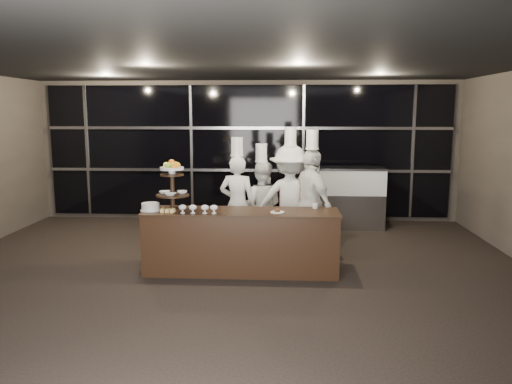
# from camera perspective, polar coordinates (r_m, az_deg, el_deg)

# --- Properties ---
(room) EXTENTS (10.00, 10.00, 10.00)m
(room) POSITION_cam_1_polar(r_m,az_deg,el_deg) (5.86, -4.61, 0.89)
(room) COLOR black
(room) RESTS_ON ground
(window_wall) EXTENTS (8.60, 0.10, 2.80)m
(window_wall) POSITION_cam_1_polar(r_m,az_deg,el_deg) (10.74, -1.03, 4.68)
(window_wall) COLOR black
(window_wall) RESTS_ON ground
(buffet_counter) EXTENTS (2.84, 0.74, 0.92)m
(buffet_counter) POSITION_cam_1_polar(r_m,az_deg,el_deg) (7.34, -1.70, -5.64)
(buffet_counter) COLOR black
(buffet_counter) RESTS_ON ground
(display_stand) EXTENTS (0.48, 0.48, 0.74)m
(display_stand) POSITION_cam_1_polar(r_m,az_deg,el_deg) (7.32, -9.55, 1.17)
(display_stand) COLOR black
(display_stand) RESTS_ON buffet_counter
(compotes) EXTENTS (0.56, 0.11, 0.12)m
(compotes) POSITION_cam_1_polar(r_m,az_deg,el_deg) (7.08, -6.59, -1.79)
(compotes) COLOR silver
(compotes) RESTS_ON buffet_counter
(layer_cake) EXTENTS (0.30, 0.30, 0.11)m
(layer_cake) POSITION_cam_1_polar(r_m,az_deg,el_deg) (7.41, -11.95, -1.67)
(layer_cake) COLOR white
(layer_cake) RESTS_ON buffet_counter
(pastry_squares) EXTENTS (0.19, 0.13, 0.05)m
(pastry_squares) POSITION_cam_1_polar(r_m,az_deg,el_deg) (7.24, -10.05, -2.08)
(pastry_squares) COLOR #E7C271
(pastry_squares) RESTS_ON buffet_counter
(small_plate) EXTENTS (0.20, 0.20, 0.05)m
(small_plate) POSITION_cam_1_polar(r_m,az_deg,el_deg) (7.11, 2.44, -2.24)
(small_plate) COLOR white
(small_plate) RESTS_ON buffet_counter
(chef_cup) EXTENTS (0.08, 0.08, 0.07)m
(chef_cup) POSITION_cam_1_polar(r_m,az_deg,el_deg) (7.47, 6.79, -1.60)
(chef_cup) COLOR white
(chef_cup) RESTS_ON buffet_counter
(display_case) EXTENTS (1.33, 0.58, 1.24)m
(display_case) POSITION_cam_1_polar(r_m,az_deg,el_deg) (10.27, 10.78, -0.28)
(display_case) COLOR #A5A5AA
(display_case) RESTS_ON ground
(chef_a) EXTENTS (0.64, 0.47, 1.93)m
(chef_a) POSITION_cam_1_polar(r_m,az_deg,el_deg) (8.27, -2.14, -1.27)
(chef_a) COLOR silver
(chef_a) RESTS_ON ground
(chef_b) EXTENTS (0.79, 0.64, 1.82)m
(chef_b) POSITION_cam_1_polar(r_m,az_deg,el_deg) (8.47, 0.60, -1.49)
(chef_b) COLOR white
(chef_b) RESTS_ON ground
(chef_c) EXTENTS (1.16, 0.67, 2.10)m
(chef_c) POSITION_cam_1_polar(r_m,az_deg,el_deg) (8.27, 3.88, -0.85)
(chef_c) COLOR silver
(chef_c) RESTS_ON ground
(chef_d) EXTENTS (0.89, 1.11, 2.07)m
(chef_d) POSITION_cam_1_polar(r_m,az_deg,el_deg) (7.99, 6.33, -1.30)
(chef_d) COLOR white
(chef_d) RESTS_ON ground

